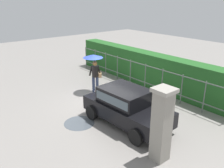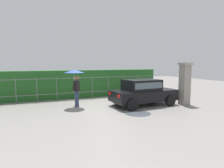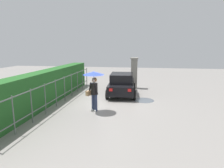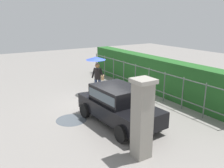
{
  "view_description": "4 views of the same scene",
  "coord_description": "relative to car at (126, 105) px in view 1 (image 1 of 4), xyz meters",
  "views": [
    {
      "loc": [
        8.23,
        -6.28,
        4.86
      ],
      "look_at": [
        0.47,
        0.05,
        1.15
      ],
      "focal_mm": 37.68,
      "sensor_mm": 36.0,
      "label": 1
    },
    {
      "loc": [
        -3.74,
        -9.79,
        2.37
      ],
      "look_at": [
        0.21,
        -0.18,
        1.26
      ],
      "focal_mm": 30.89,
      "sensor_mm": 36.0,
      "label": 2
    },
    {
      "loc": [
        -10.74,
        -1.83,
        3.21
      ],
      "look_at": [
        0.08,
        -0.09,
        1.1
      ],
      "focal_mm": 30.78,
      "sensor_mm": 36.0,
      "label": 3
    },
    {
      "loc": [
        9.26,
        -5.22,
        4.06
      ],
      "look_at": [
        0.36,
        0.27,
        1.09
      ],
      "focal_mm": 38.02,
      "sensor_mm": 36.0,
      "label": 4
    }
  ],
  "objects": [
    {
      "name": "hedge_row",
      "position": [
        -2.6,
        4.05,
        0.15
      ],
      "size": [
        11.55,
        0.9,
        1.9
      ],
      "primitive_type": "cube",
      "color": "#235B23",
      "rests_on": "ground"
    },
    {
      "name": "pedestrian",
      "position": [
        -3.62,
        1.01,
        0.71
      ],
      "size": [
        1.04,
        1.04,
        2.04
      ],
      "rotation": [
        0.0,
        0.0,
        2.61
      ],
      "color": "#2D3856",
      "rests_on": "ground"
    },
    {
      "name": "car",
      "position": [
        0.0,
        0.0,
        0.0
      ],
      "size": [
        3.82,
        2.03,
        1.48
      ],
      "rotation": [
        0.0,
        0.0,
        0.06
      ],
      "color": "black",
      "rests_on": "ground"
    },
    {
      "name": "puddle_near",
      "position": [
        -1.17,
        -1.51,
        -0.8
      ],
      "size": [
        1.25,
        1.25,
        0.0
      ],
      "primitive_type": "cylinder",
      "color": "#4C545B",
      "rests_on": "ground"
    },
    {
      "name": "gate_pillar",
      "position": [
        2.37,
        -0.72,
        0.44
      ],
      "size": [
        0.6,
        0.6,
        2.42
      ],
      "color": "gray",
      "rests_on": "ground"
    },
    {
      "name": "fence_section",
      "position": [
        -2.6,
        3.25,
        0.02
      ],
      "size": [
        10.6,
        0.05,
        1.5
      ],
      "color": "#59605B",
      "rests_on": "ground"
    },
    {
      "name": "ground_plane",
      "position": [
        -1.98,
        0.45,
        -0.8
      ],
      "size": [
        40.0,
        40.0,
        0.0
      ],
      "primitive_type": "plane",
      "color": "gray"
    }
  ]
}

